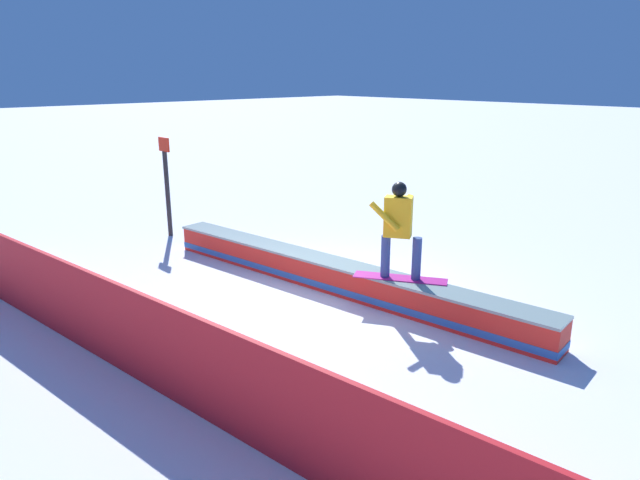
% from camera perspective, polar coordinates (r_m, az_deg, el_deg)
% --- Properties ---
extents(ground_plane, '(120.00, 120.00, 0.00)m').
position_cam_1_polar(ground_plane, '(9.66, 1.40, -4.95)').
color(ground_plane, white).
extents(grind_box, '(7.54, 1.39, 0.50)m').
position_cam_1_polar(grind_box, '(9.58, 1.41, -3.68)').
color(grind_box, red).
rests_on(grind_box, ground_plane).
extents(snowboarder, '(1.37, 0.98, 1.49)m').
position_cam_1_polar(snowboarder, '(8.55, 7.88, 1.29)').
color(snowboarder, '#BA2183').
rests_on(snowboarder, grind_box).
extents(safety_fence, '(11.59, 1.39, 1.15)m').
position_cam_1_polar(safety_fence, '(7.48, -20.04, -7.84)').
color(safety_fence, red).
rests_on(safety_fence, ground_plane).
extents(trail_marker, '(0.40, 0.10, 2.18)m').
position_cam_1_polar(trail_marker, '(13.00, -15.05, 5.39)').
color(trail_marker, '#262628').
rests_on(trail_marker, ground_plane).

